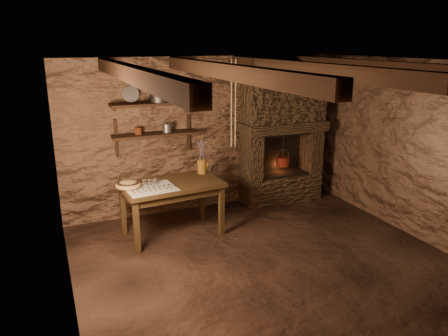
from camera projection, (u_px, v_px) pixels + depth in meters
name	position (u px, v px, depth m)	size (l,w,h in m)	color
floor	(263.00, 259.00, 5.45)	(4.50, 4.50, 0.00)	black
back_wall	(206.00, 134.00, 6.88)	(4.50, 0.04, 2.40)	#523626
front_wall	(389.00, 234.00, 3.34)	(4.50, 0.04, 2.40)	#523626
left_wall	(62.00, 192.00, 4.27)	(0.04, 4.00, 2.40)	#523626
right_wall	(412.00, 149.00, 5.94)	(0.04, 4.00, 2.40)	#523626
ceiling	(269.00, 62.00, 4.77)	(4.50, 4.00, 0.04)	black
beam_far_left	(132.00, 74.00, 4.24)	(0.14, 3.95, 0.16)	black
beam_mid_left	(227.00, 71.00, 4.61)	(0.14, 3.95, 0.16)	black
beam_mid_right	(307.00, 69.00, 4.98)	(0.14, 3.95, 0.16)	black
beam_far_right	(376.00, 67.00, 5.35)	(0.14, 3.95, 0.16)	black
shelf_lower	(155.00, 134.00, 6.39)	(1.25, 0.30, 0.04)	black
shelf_upper	(154.00, 104.00, 6.27)	(1.25, 0.30, 0.04)	black
hearth	(282.00, 129.00, 7.13)	(1.43, 0.51, 2.30)	#312418
work_table	(172.00, 207.00, 6.02)	(1.41, 0.89, 0.77)	#352512
linen_cloth	(151.00, 188.00, 5.68)	(0.63, 0.51, 0.01)	beige
pewter_cutlery_row	(151.00, 188.00, 5.66)	(0.53, 0.20, 0.01)	gray
drinking_glasses	(150.00, 182.00, 5.78)	(0.20, 0.06, 0.08)	white
stoneware_jug	(202.00, 160.00, 6.29)	(0.17, 0.17, 0.47)	#935E1C
wooden_bowl	(128.00, 185.00, 5.69)	(0.34, 0.34, 0.12)	#9B7243
iron_stockpot	(159.00, 95.00, 6.26)	(0.27, 0.27, 0.20)	#312F2C
tin_pan	(131.00, 94.00, 6.20)	(0.24, 0.24, 0.03)	#9E9E99
small_kettle	(167.00, 128.00, 6.44)	(0.18, 0.13, 0.19)	#9E9E99
rusty_tin	(138.00, 131.00, 6.28)	(0.10, 0.10, 0.10)	#4E1E0F
red_pot	(283.00, 161.00, 7.23)	(0.26, 0.26, 0.54)	maroon
hanging_ropes	(233.00, 104.00, 5.89)	(0.08, 0.08, 1.20)	beige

